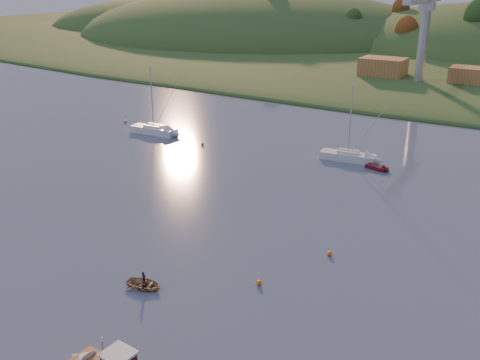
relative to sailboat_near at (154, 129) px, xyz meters
The scene contains 17 objects.
shore_slope 111.95m from the sailboat_near, 75.01° to the left, with size 640.00×150.00×7.00m, color #29481C.
hill_left_far 205.38m from the sailboat_near, 129.65° to the left, with size 120.00×100.00×32.00m, color #29481C.
hill_left 155.62m from the sailboat_near, 113.10° to the left, with size 170.00×140.00×44.00m, color #29481C.
hillside_trees 131.37m from the sailboat_near, 77.27° to the left, with size 280.00×50.00×32.00m, color #1D4017, non-canonical shape.
wharf 73.46m from the sailboat_near, 62.47° to the left, with size 42.00×16.00×2.40m, color slate.
shed_west 69.50m from the sailboat_near, 72.42° to the left, with size 11.00×8.00×4.80m, color #9F6535.
shed_east 79.25m from the sailboat_near, 58.00° to the left, with size 9.00×7.00×4.00m, color #9F6535.
dock_crane 70.80m from the sailboat_near, 63.29° to the left, with size 3.20×28.00×20.30m.
sailboat_near is the anchor object (origin of this frame).
sailboat_far 35.65m from the sailboat_near, ahead, with size 8.64×3.54×11.65m.
canoe 51.88m from the sailboat_near, 50.78° to the right, with size 2.48×3.47×0.72m, color #9E7E57.
paddler 51.88m from the sailboat_near, 50.78° to the right, with size 0.50×0.33×1.38m, color black.
red_tender 41.39m from the sailboat_near, ahead, with size 3.96×2.08×1.28m.
buoy_0 53.85m from the sailboat_near, 39.58° to the right, with size 0.50×0.50×0.50m, color orange.
buoy_1 51.72m from the sailboat_near, 29.80° to the right, with size 0.50×0.50×0.50m, color orange.
buoy_2 10.28m from the sailboat_near, 162.66° to the left, with size 0.50×0.50×0.50m, color orange.
buoy_3 11.80m from the sailboat_near, ahead, with size 0.50×0.50×0.50m, color orange.
Camera 1 is at (33.39, -14.66, 26.61)m, focal length 40.00 mm.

